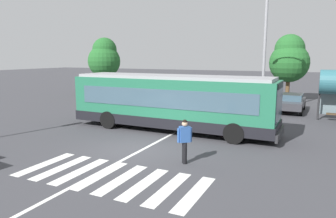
# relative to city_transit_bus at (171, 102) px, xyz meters

# --- Properties ---
(ground_plane) EXTENTS (160.00, 160.00, 0.00)m
(ground_plane) POSITION_rel_city_transit_bus_xyz_m (0.17, -4.04, -1.59)
(ground_plane) COLOR #3D3D42
(city_transit_bus) EXTENTS (11.56, 2.73, 3.06)m
(city_transit_bus) POSITION_rel_city_transit_bus_xyz_m (0.00, 0.00, 0.00)
(city_transit_bus) COLOR black
(city_transit_bus) RESTS_ON ground_plane
(pedestrian_crossing_street) EXTENTS (0.47, 0.46, 1.72)m
(pedestrian_crossing_street) POSITION_rel_city_transit_bus_xyz_m (2.78, -4.76, -0.62)
(pedestrian_crossing_street) COLOR black
(pedestrian_crossing_street) RESTS_ON ground_plane
(parked_car_silver) EXTENTS (1.95, 4.54, 1.35)m
(parked_car_silver) POSITION_rel_city_transit_bus_xyz_m (-7.89, 9.23, -0.82)
(parked_car_silver) COLOR black
(parked_car_silver) RESTS_ON ground_plane
(parked_car_champagne) EXTENTS (1.98, 4.56, 1.35)m
(parked_car_champagne) POSITION_rel_city_transit_bus_xyz_m (-5.47, 9.75, -0.82)
(parked_car_champagne) COLOR black
(parked_car_champagne) RESTS_ON ground_plane
(parked_car_blue) EXTENTS (1.90, 4.51, 1.35)m
(parked_car_blue) POSITION_rel_city_transit_bus_xyz_m (-2.71, 9.89, -0.82)
(parked_car_blue) COLOR black
(parked_car_blue) RESTS_ON ground_plane
(parked_car_teal) EXTENTS (1.94, 4.53, 1.35)m
(parked_car_teal) POSITION_rel_city_transit_bus_xyz_m (-0.00, 9.49, -0.82)
(parked_car_teal) COLOR black
(parked_car_teal) RESTS_ON ground_plane
(parked_car_red) EXTENTS (1.91, 4.52, 1.35)m
(parked_car_red) POSITION_rel_city_transit_bus_xyz_m (2.86, 9.50, -0.82)
(parked_car_red) COLOR black
(parked_car_red) RESTS_ON ground_plane
(parked_car_charcoal) EXTENTS (1.95, 4.54, 1.35)m
(parked_car_charcoal) POSITION_rel_city_transit_bus_xyz_m (5.50, 9.24, -0.82)
(parked_car_charcoal) COLOR black
(parked_car_charcoal) RESTS_ON ground_plane
(twin_arm_street_lamp) EXTENTS (5.15, 0.32, 9.77)m
(twin_arm_street_lamp) POSITION_rel_city_transit_bus_xyz_m (3.79, 6.94, 4.40)
(twin_arm_street_lamp) COLOR #939399
(twin_arm_street_lamp) RESTS_ON ground_plane
(background_tree_left) EXTENTS (3.41, 3.41, 6.05)m
(background_tree_left) POSITION_rel_city_transit_bus_xyz_m (-13.38, 11.92, 2.33)
(background_tree_left) COLOR brown
(background_tree_left) RESTS_ON ground_plane
(background_tree_right) EXTENTS (3.56, 3.56, 6.08)m
(background_tree_right) POSITION_rel_city_transit_bus_xyz_m (4.73, 15.40, 2.27)
(background_tree_right) COLOR brown
(background_tree_right) RESTS_ON ground_plane
(crosswalk_painted_stripes) EXTENTS (6.57, 2.77, 0.01)m
(crosswalk_painted_stripes) POSITION_rel_city_transit_bus_xyz_m (1.05, -7.14, -1.58)
(crosswalk_painted_stripes) COLOR silver
(crosswalk_painted_stripes) RESTS_ON ground_plane
(lane_center_line) EXTENTS (0.16, 24.00, 0.01)m
(lane_center_line) POSITION_rel_city_transit_bus_xyz_m (0.41, -2.04, -1.58)
(lane_center_line) COLOR silver
(lane_center_line) RESTS_ON ground_plane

